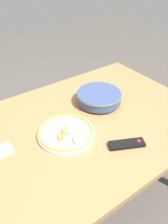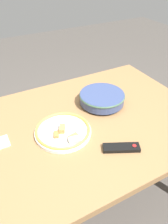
% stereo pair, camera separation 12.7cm
% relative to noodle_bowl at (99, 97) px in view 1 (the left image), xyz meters
% --- Properties ---
extents(ground_plane, '(8.00, 8.00, 0.00)m').
position_rel_noodle_bowl_xyz_m(ground_plane, '(0.19, 0.11, -0.76)').
color(ground_plane, '#4C4742').
extents(dining_table, '(1.42, 0.99, 0.72)m').
position_rel_noodle_bowl_xyz_m(dining_table, '(0.19, 0.11, -0.12)').
color(dining_table, olive).
rests_on(dining_table, ground_plane).
extents(noodle_bowl, '(0.29, 0.29, 0.07)m').
position_rel_noodle_bowl_xyz_m(noodle_bowl, '(0.00, 0.00, 0.00)').
color(noodle_bowl, '#384775').
rests_on(noodle_bowl, dining_table).
extents(food_plate, '(0.31, 0.31, 0.05)m').
position_rel_noodle_bowl_xyz_m(food_plate, '(0.33, 0.14, -0.03)').
color(food_plate, white).
rests_on(food_plate, dining_table).
extents(tv_remote, '(0.19, 0.13, 0.02)m').
position_rel_noodle_bowl_xyz_m(tv_remote, '(0.13, 0.39, -0.03)').
color(tv_remote, black).
rests_on(tv_remote, dining_table).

